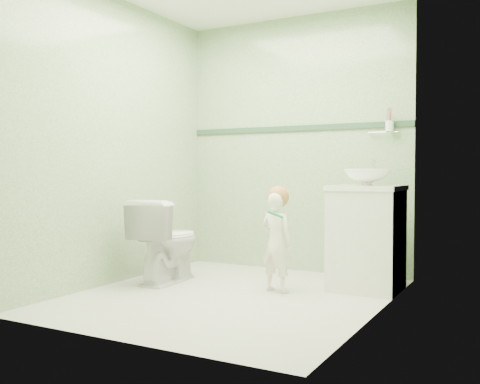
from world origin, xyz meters
The scene contains 12 objects.
ground centered at (0.00, 0.00, 0.00)m, with size 2.50×2.50×0.00m, color beige.
room_shell centered at (0.00, 0.00, 1.20)m, with size 2.50×2.54×2.40m.
trim_stripe centered at (0.00, 1.24, 1.35)m, with size 2.20×0.02×0.05m, color #2D4935.
vanity centered at (0.84, 0.70, 0.40)m, with size 0.52×0.50×0.80m, color white.
counter centered at (0.84, 0.70, 0.81)m, with size 0.54×0.52×0.04m, color white.
basin centered at (0.84, 0.70, 0.89)m, with size 0.37×0.37×0.13m, color white.
faucet centered at (0.84, 0.89, 0.97)m, with size 0.03×0.13×0.18m.
cup_holder centered at (0.89, 1.18, 1.33)m, with size 0.26×0.07×0.21m.
toilet centered at (-0.74, 0.21, 0.35)m, with size 0.40×0.69×0.71m, color white.
toddler centered at (0.24, 0.30, 0.39)m, with size 0.28×0.19×0.78m, color #EEE6CE.
hair_cap centered at (0.24, 0.33, 0.74)m, with size 0.17×0.17×0.17m, color #AE7037.
teal_toothbrush centered at (0.29, 0.16, 0.62)m, with size 0.11×0.14×0.08m.
Camera 1 is at (2.00, -3.52, 0.93)m, focal length 40.54 mm.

